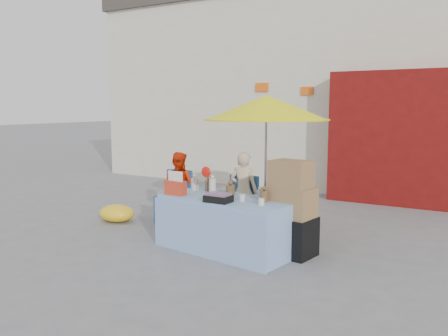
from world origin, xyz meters
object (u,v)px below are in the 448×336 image
Objects in this scene: chair_left at (174,207)px; box_stack at (292,212)px; vendor_beige at (244,191)px; market_table at (226,223)px; umbrella at (266,108)px; chair_right at (239,215)px; vendor_orange at (179,186)px.

box_stack reaches higher than chair_left.
chair_left is 1.31m from vendor_beige.
vendor_beige is (-0.31, 1.05, 0.25)m from market_table.
market_table is 1.60× the size of box_stack.
chair_right is at bearing -136.72° from umbrella.
umbrella is 1.69× the size of box_stack.
vendor_orange reaches higher than chair_right.
vendor_orange is at bearing 82.16° from chair_left.
chair_right is 0.38m from vendor_beige.
chair_left is 1.00× the size of chair_right.
chair_left is at bearing 82.16° from vendor_orange.
vendor_beige is at bearing 172.98° from vendor_orange.
chair_right is at bearing 117.66° from market_table.
market_table is at bearing 139.15° from vendor_orange.
chair_right is 1.69m from umbrella.
box_stack is at bearing 154.66° from vendor_orange.
vendor_beige is 0.99× the size of box_stack.
market_table is 1.61× the size of vendor_beige.
chair_left is 0.35m from vendor_orange.
box_stack is at bearing -36.90° from chair_right.
vendor_beige reaches higher than chair_right.
vendor_beige is at bearing 145.27° from box_stack.
market_table is 2.33× the size of chair_left.
chair_left is at bearing -169.62° from umbrella.
chair_left is at bearing -0.90° from vendor_beige.
umbrella is 1.83m from box_stack.
box_stack is (2.39, -0.66, 0.32)m from chair_left.
market_table is 1.70× the size of vendor_orange.
umbrella is at bearing -160.46° from vendor_beige.
vendor_beige is 0.59× the size of umbrella.
vendor_orange is 1.25m from vendor_beige.
box_stack is at bearing 25.78° from market_table.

